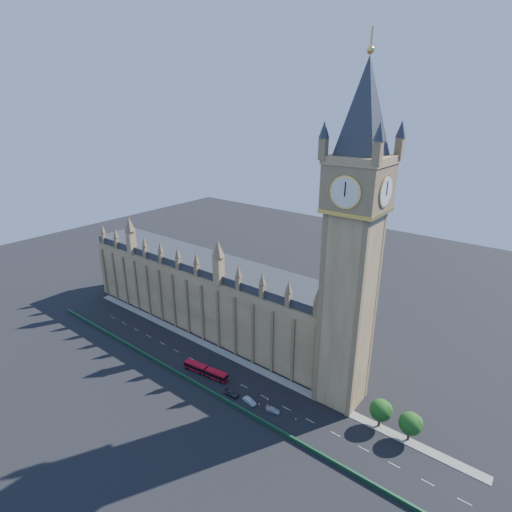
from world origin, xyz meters
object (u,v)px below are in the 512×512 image
Objects in this scene: car_grey at (232,393)px; car_silver at (249,401)px; red_bus at (205,371)px; car_white at (273,410)px.

car_grey is 6.50m from car_silver.
red_bus reaches higher than car_white.
car_grey is 1.06× the size of car_silver.
car_silver is at bearing -85.95° from car_grey.
red_bus reaches higher than car_grey.
car_grey reaches higher than car_silver.
car_silver is 7.80m from car_white.
red_bus is 27.69m from car_white.
car_silver is (20.01, -1.72, -0.74)m from red_bus.
car_silver is 1.04× the size of car_white.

